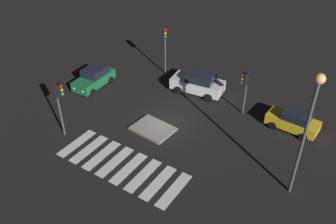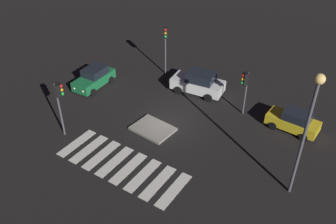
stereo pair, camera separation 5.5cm
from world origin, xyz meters
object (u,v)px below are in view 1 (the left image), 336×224
object	(u,v)px
car_green	(94,78)
traffic_light_north	(245,83)
traffic_light_south	(59,97)
car_white	(198,83)
traffic_island	(153,129)
traffic_light_west	(165,39)
street_lamp	(309,118)
car_yellow	(294,121)

from	to	relation	value
car_green	traffic_light_north	size ratio (longest dim) A/B	1.13
traffic_light_south	car_white	bearing A→B (deg)	19.68
traffic_island	car_white	world-z (taller)	car_white
traffic_island	traffic_light_north	bearing A→B (deg)	50.28
traffic_light_west	car_white	bearing A→B (deg)	39.13
traffic_island	traffic_light_west	distance (m)	9.14
car_white	car_green	bearing A→B (deg)	19.89
traffic_light_north	traffic_light_south	world-z (taller)	traffic_light_south
traffic_island	car_green	xyz separation A→B (m)	(-7.84, 2.32, 0.76)
car_green	street_lamp	world-z (taller)	street_lamp
traffic_light_north	traffic_light_south	distance (m)	13.26
car_green	car_white	bearing A→B (deg)	114.05
traffic_light_north	car_green	bearing A→B (deg)	-31.23
traffic_island	traffic_light_west	size ratio (longest dim) A/B	0.68
traffic_island	traffic_light_north	size ratio (longest dim) A/B	0.86
traffic_island	traffic_light_west	world-z (taller)	traffic_light_west
car_white	traffic_light_west	xyz separation A→B (m)	(-4.10, 1.16, 2.52)
traffic_island	traffic_light_north	xyz separation A→B (m)	(4.54, 5.46, 2.64)
car_white	car_yellow	bearing A→B (deg)	167.81
car_yellow	traffic_light_west	world-z (taller)	traffic_light_west
traffic_island	traffic_light_north	world-z (taller)	traffic_light_north
traffic_light_south	traffic_light_west	size ratio (longest dim) A/B	0.91
car_yellow	street_lamp	size ratio (longest dim) A/B	0.48
car_green	traffic_light_north	xyz separation A→B (m)	(12.37, 3.14, 1.88)
car_white	traffic_light_west	bearing A→B (deg)	-22.69
car_white	traffic_island	bearing A→B (deg)	81.40
car_white	car_green	xyz separation A→B (m)	(-8.02, -4.05, -0.09)
traffic_light_west	traffic_light_north	bearing A→B (deg)	41.12
car_white	car_green	world-z (taller)	car_white
car_yellow	traffic_light_south	world-z (taller)	traffic_light_south
car_white	street_lamp	xyz separation A→B (m)	(10.09, -6.81, 4.45)
car_white	traffic_light_south	size ratio (longest dim) A/B	1.09
street_lamp	traffic_light_south	bearing A→B (deg)	-167.41
car_yellow	car_white	world-z (taller)	car_white
car_yellow	car_white	size ratio (longest dim) A/B	0.83
car_yellow	traffic_light_north	bearing A→B (deg)	5.42
car_green	traffic_light_south	distance (m)	7.19
car_yellow	street_lamp	bearing A→B (deg)	109.50
traffic_light_north	street_lamp	size ratio (longest dim) A/B	0.45
car_white	street_lamp	bearing A→B (deg)	139.05
traffic_light_south	traffic_light_north	bearing A→B (deg)	0.75
traffic_island	traffic_light_south	size ratio (longest dim) A/B	0.74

